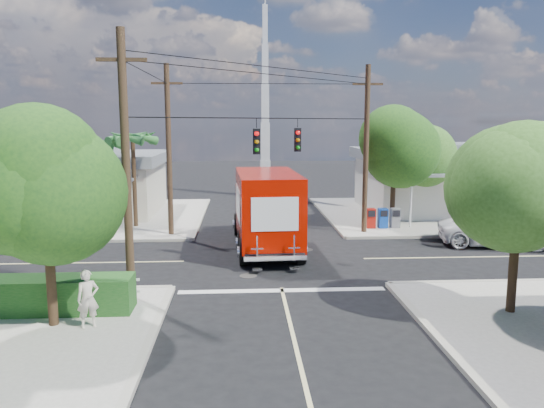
{
  "coord_description": "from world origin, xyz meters",
  "views": [
    {
      "loc": [
        -1.44,
        -22.73,
        6.05
      ],
      "look_at": [
        0.0,
        2.0,
        2.2
      ],
      "focal_mm": 35.0,
      "sensor_mm": 36.0,
      "label": 1
    }
  ],
  "objects": [
    {
      "name": "radio_tower",
      "position": [
        0.5,
        20.0,
        5.64
      ],
      "size": [
        0.8,
        0.8,
        17.0
      ],
      "color": "silver",
      "rests_on": "ground"
    },
    {
      "name": "road_markings",
      "position": [
        0.0,
        -1.47,
        0.01
      ],
      "size": [
        32.0,
        32.0,
        0.01
      ],
      "color": "beige",
      "rests_on": "ground"
    },
    {
      "name": "building_ne",
      "position": [
        12.5,
        11.97,
        2.32
      ],
      "size": [
        11.8,
        10.2,
        4.5
      ],
      "color": "silver",
      "rests_on": "sidewalk_ne"
    },
    {
      "name": "pedestrian",
      "position": [
        -5.9,
        -7.74,
        0.99
      ],
      "size": [
        0.74,
        0.63,
        1.7
      ],
      "primitive_type": "imported",
      "rotation": [
        0.0,
        0.0,
        0.44
      ],
      "color": "beige",
      "rests_on": "sidewalk_sw"
    },
    {
      "name": "tree_se",
      "position": [
        7.01,
        -7.24,
        4.04
      ],
      "size": [
        3.67,
        3.54,
        5.62
      ],
      "color": "#422D1C",
      "rests_on": "sidewalk_se"
    },
    {
      "name": "hedge_sw",
      "position": [
        -8.0,
        -6.4,
        0.69
      ],
      "size": [
        6.2,
        1.2,
        1.1
      ],
      "primitive_type": "cube",
      "color": "#154617",
      "rests_on": "sidewalk_sw"
    },
    {
      "name": "tree_ne_front",
      "position": [
        7.21,
        6.76,
        4.77
      ],
      "size": [
        4.21,
        4.14,
        6.66
      ],
      "color": "#422D1C",
      "rests_on": "sidewalk_ne"
    },
    {
      "name": "building_nw",
      "position": [
        -12.0,
        12.46,
        2.22
      ],
      "size": [
        10.8,
        10.2,
        4.3
      ],
      "color": "beige",
      "rests_on": "sidewalk_nw"
    },
    {
      "name": "palm_nw_front",
      "position": [
        -7.5,
        7.5,
        5.04
      ],
      "size": [
        3.01,
        3.08,
        5.59
      ],
      "color": "#422D1C",
      "rests_on": "sidewalk_nw"
    },
    {
      "name": "picket_fence",
      "position": [
        -7.8,
        -5.6,
        0.68
      ],
      "size": [
        5.94,
        0.06,
        1.0
      ],
      "color": "silver",
      "rests_on": "sidewalk_sw"
    },
    {
      "name": "sidewalk_ne",
      "position": [
        10.88,
        10.88,
        0.07
      ],
      "size": [
        14.12,
        14.12,
        0.14
      ],
      "color": "#9D988D",
      "rests_on": "ground"
    },
    {
      "name": "palm_nw_back",
      "position": [
        -9.5,
        9.0,
        4.67
      ],
      "size": [
        3.01,
        3.08,
        5.19
      ],
      "color": "#422D1C",
      "rests_on": "sidewalk_nw"
    },
    {
      "name": "ground",
      "position": [
        0.0,
        0.0,
        0.0
      ],
      "size": [
        120.0,
        120.0,
        0.0
      ],
      "primitive_type": "plane",
      "color": "black",
      "rests_on": "ground"
    },
    {
      "name": "tree_ne_back",
      "position": [
        9.81,
        8.96,
        4.19
      ],
      "size": [
        3.77,
        3.66,
        5.82
      ],
      "color": "#422D1C",
      "rests_on": "sidewalk_ne"
    },
    {
      "name": "utility_poles",
      "position": [
        -1.58,
        1.6,
        4.67
      ],
      "size": [
        12.0,
        10.68,
        9.0
      ],
      "color": "#473321",
      "rests_on": "ground"
    },
    {
      "name": "parked_car",
      "position": [
        11.08,
        2.15,
        0.76
      ],
      "size": [
        5.88,
        3.66,
        1.52
      ],
      "primitive_type": "imported",
      "rotation": [
        0.0,
        0.0,
        1.35
      ],
      "color": "silver",
      "rests_on": "ground"
    },
    {
      "name": "tree_sw_front",
      "position": [
        -6.99,
        -7.54,
        4.33
      ],
      "size": [
        3.88,
        3.78,
        6.03
      ],
      "color": "#422D1C",
      "rests_on": "sidewalk_sw"
    },
    {
      "name": "delivery_truck",
      "position": [
        -0.28,
        2.19,
        1.91
      ],
      "size": [
        3.15,
        8.8,
        3.75
      ],
      "color": "black",
      "rests_on": "ground"
    },
    {
      "name": "sidewalk_nw",
      "position": [
        -10.88,
        10.88,
        0.07
      ],
      "size": [
        14.12,
        14.12,
        0.14
      ],
      "color": "#9D988D",
      "rests_on": "ground"
    },
    {
      "name": "vending_boxes",
      "position": [
        6.5,
        6.2,
        0.69
      ],
      "size": [
        1.9,
        0.5,
        1.1
      ],
      "color": "#9E140D",
      "rests_on": "sidewalk_ne"
    }
  ]
}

